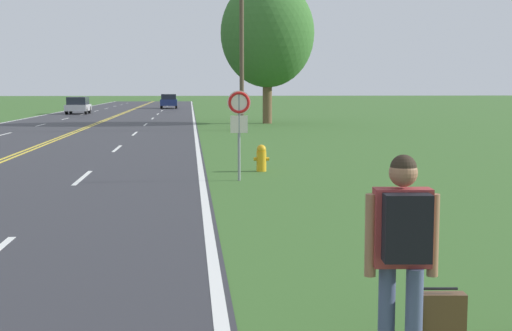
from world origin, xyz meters
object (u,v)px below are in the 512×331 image
at_px(hitchhiker_person, 403,240).
at_px(car_dark_blue_suv_mid_near, 169,101).
at_px(tree_mid_treeline, 267,34).
at_px(traffic_sign, 239,113).
at_px(car_silver_hatchback_approaching, 78,105).
at_px(suitcase, 438,329).
at_px(fire_hydrant, 261,158).

distance_m(hitchhiker_person, car_dark_blue_suv_mid_near, 75.92).
height_order(tree_mid_treeline, car_dark_blue_suv_mid_near, tree_mid_treeline).
height_order(traffic_sign, tree_mid_treeline, tree_mid_treeline).
distance_m(traffic_sign, car_silver_hatchback_approaching, 48.39).
bearing_deg(suitcase, car_silver_hatchback_approaching, 16.28).
distance_m(traffic_sign, tree_mid_treeline, 29.48).
bearing_deg(car_dark_blue_suv_mid_near, fire_hydrant, 3.48).
xyz_separation_m(hitchhiker_person, tree_mid_treeline, (3.36, 41.30, 4.76)).
distance_m(hitchhiker_person, traffic_sign, 12.39).
bearing_deg(fire_hydrant, tree_mid_treeline, 83.44).
xyz_separation_m(fire_hydrant, car_dark_blue_suv_mid_near, (-4.36, 61.46, 0.49)).
distance_m(fire_hydrant, car_silver_hatchback_approaching, 46.65).
relative_size(suitcase, car_dark_blue_suv_mid_near, 0.16).
xyz_separation_m(traffic_sign, car_dark_blue_suv_mid_near, (-3.59, 63.44, -0.85)).
bearing_deg(car_dark_blue_suv_mid_near, traffic_sign, 2.66).
height_order(traffic_sign, car_dark_blue_suv_mid_near, traffic_sign).
bearing_deg(fire_hydrant, suitcase, -89.70).
height_order(suitcase, fire_hydrant, fire_hydrant).
distance_m(fire_hydrant, traffic_sign, 2.51).
bearing_deg(fire_hydrant, car_dark_blue_suv_mid_near, 94.06).
bearing_deg(traffic_sign, car_silver_hatchback_approaching, 103.39).
height_order(hitchhiker_person, traffic_sign, traffic_sign).
bearing_deg(car_silver_hatchback_approaching, fire_hydrant, -165.11).
xyz_separation_m(suitcase, car_silver_hatchback_approaching, (-12.05, 59.39, 0.49)).
relative_size(tree_mid_treeline, car_dark_blue_suv_mid_near, 2.25).
distance_m(hitchhiker_person, car_silver_hatchback_approaching, 60.58).
bearing_deg(hitchhiker_person, car_silver_hatchback_approaching, 15.96).
relative_size(fire_hydrant, traffic_sign, 0.33).
distance_m(fire_hydrant, tree_mid_treeline, 27.68).
bearing_deg(traffic_sign, tree_mid_treeline, 82.38).
distance_m(suitcase, car_silver_hatchback_approaching, 60.60).
distance_m(suitcase, fire_hydrant, 14.30).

